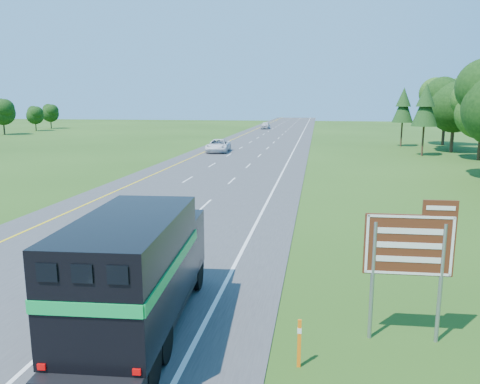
% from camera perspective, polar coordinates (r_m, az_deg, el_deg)
% --- Properties ---
extents(road, '(15.00, 260.00, 0.04)m').
position_cam_1_polar(road, '(58.34, 0.96, 4.81)').
color(road, '#38383A').
rests_on(road, ground).
extents(lane_markings, '(11.15, 260.00, 0.01)m').
position_cam_1_polar(lane_markings, '(58.33, 0.96, 4.84)').
color(lane_markings, yellow).
rests_on(lane_markings, road).
extents(horse_truck, '(2.92, 7.81, 3.39)m').
position_cam_1_polar(horse_truck, '(13.09, -12.36, -9.12)').
color(horse_truck, black).
rests_on(horse_truck, road).
extents(white_suv, '(3.03, 5.89, 1.59)m').
position_cam_1_polar(white_suv, '(58.99, -2.67, 5.67)').
color(white_suv, white).
rests_on(white_suv, road).
extents(far_car, '(1.93, 4.72, 1.60)m').
position_cam_1_polar(far_car, '(109.17, 3.13, 8.11)').
color(far_car, silver).
rests_on(far_car, road).
extents(exit_sign, '(2.28, 0.18, 3.86)m').
position_cam_1_polar(exit_sign, '(12.95, 20.03, -6.73)').
color(exit_sign, gray).
rests_on(exit_sign, ground).
extents(delineator, '(0.10, 0.06, 1.22)m').
position_cam_1_polar(delineator, '(11.80, 7.23, -17.67)').
color(delineator, orange).
rests_on(delineator, ground).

